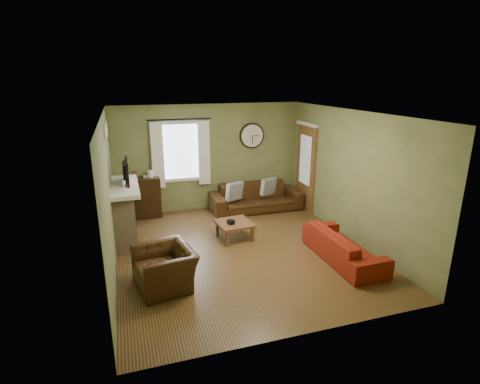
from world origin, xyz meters
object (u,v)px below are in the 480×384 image
object	(u,v)px
sofa_red	(343,246)
coffee_table	(235,230)
sofa_brown	(256,197)
bookshelf	(143,198)
armchair	(165,268)

from	to	relation	value
sofa_red	coffee_table	xyz separation A→B (m)	(-1.62, 1.48, -0.09)
sofa_brown	sofa_red	distance (m)	3.09
bookshelf	armchair	world-z (taller)	bookshelf
sofa_red	armchair	distance (m)	3.20
armchair	coffee_table	bearing A→B (deg)	121.21
sofa_red	bookshelf	bearing A→B (deg)	44.86
sofa_red	armchair	xyz separation A→B (m)	(-3.20, 0.07, 0.05)
armchair	coffee_table	distance (m)	2.12
sofa_red	coffee_table	distance (m)	2.19
bookshelf	armchair	distance (m)	3.26
sofa_brown	coffee_table	xyz separation A→B (m)	(-1.02, -1.56, -0.14)
armchair	coffee_table	world-z (taller)	armchair
sofa_brown	sofa_red	bearing A→B (deg)	-78.84
sofa_brown	coffee_table	world-z (taller)	sofa_brown
bookshelf	sofa_red	distance (m)	4.70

